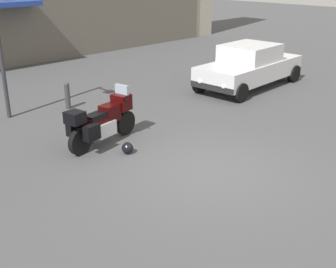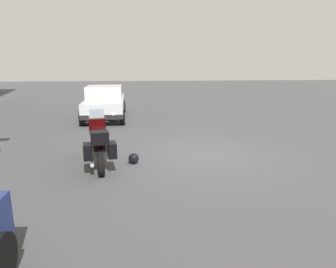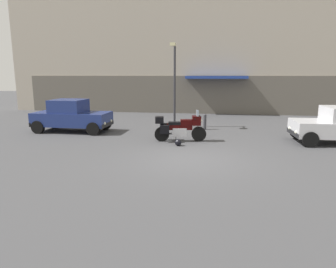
# 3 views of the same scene
# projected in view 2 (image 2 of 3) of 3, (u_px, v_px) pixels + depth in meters

# --- Properties ---
(ground_plane) EXTENTS (80.00, 80.00, 0.00)m
(ground_plane) POSITION_uv_depth(u_px,v_px,m) (202.00, 154.00, 8.67)
(ground_plane) COLOR #424244
(motorcycle) EXTENTS (2.25, 0.94, 1.36)m
(motorcycle) POSITION_uv_depth(u_px,v_px,m) (99.00, 142.00, 7.58)
(motorcycle) COLOR black
(motorcycle) RESTS_ON ground
(helmet) EXTENTS (0.28, 0.28, 0.28)m
(helmet) POSITION_uv_depth(u_px,v_px,m) (134.00, 158.00, 7.82)
(helmet) COLOR black
(helmet) RESTS_ON ground
(car_sedan_far) EXTENTS (4.63, 2.05, 1.56)m
(car_sedan_far) POSITION_uv_depth(u_px,v_px,m) (105.00, 102.00, 14.33)
(car_sedan_far) COLOR silver
(car_sedan_far) RESTS_ON ground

